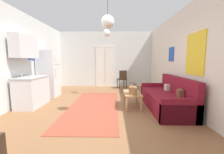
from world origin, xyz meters
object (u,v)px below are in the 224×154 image
at_px(couch, 167,99).
at_px(bamboo_vase, 134,88).
at_px(refrigerator, 49,74).
at_px(accent_chair, 122,78).
at_px(pendant_lamp_near, 108,22).
at_px(coffee_table, 132,95).
at_px(handbag, 133,90).
at_px(pendant_lamp_far, 106,33).

xyz_separation_m(couch, bamboo_vase, (-0.91, 0.22, 0.27)).
height_order(refrigerator, accent_chair, refrigerator).
relative_size(couch, pendant_lamp_near, 2.61).
bearing_deg(couch, coffee_table, 172.60).
bearing_deg(bamboo_vase, accent_chair, 94.36).
bearing_deg(couch, handbag, -175.91).
distance_m(coffee_table, pendant_lamp_near, 2.14).
xyz_separation_m(refrigerator, pendant_lamp_far, (2.21, -0.11, 1.48)).
bearing_deg(pendant_lamp_far, couch, -34.14).
height_order(coffee_table, handbag, handbag).
bearing_deg(bamboo_vase, pendant_lamp_near, -128.11).
bearing_deg(pendant_lamp_near, pendant_lamp_far, 94.04).
xyz_separation_m(handbag, refrigerator, (-3.01, 1.40, 0.33)).
relative_size(coffee_table, handbag, 2.44).
distance_m(refrigerator, pendant_lamp_near, 3.40).
xyz_separation_m(coffee_table, bamboo_vase, (0.07, 0.09, 0.18)).
relative_size(refrigerator, accent_chair, 1.95).
xyz_separation_m(coffee_table, handbag, (-0.01, -0.20, 0.18)).
relative_size(bamboo_vase, handbag, 1.30).
bearing_deg(couch, pendant_lamp_near, -156.08).
distance_m(coffee_table, pendant_lamp_far, 2.41).
xyz_separation_m(handbag, accent_chair, (-0.12, 2.97, -0.04)).
bearing_deg(pendant_lamp_far, handbag, -58.11).
height_order(accent_chair, pendant_lamp_far, pendant_lamp_far).
bearing_deg(coffee_table, couch, -7.40).
bearing_deg(accent_chair, pendant_lamp_far, 52.18).
distance_m(handbag, pendant_lamp_near, 1.91).
bearing_deg(bamboo_vase, couch, -13.47).
relative_size(bamboo_vase, pendant_lamp_near, 0.56).
height_order(bamboo_vase, accent_chair, accent_chair).
distance_m(handbag, accent_chair, 2.98).
xyz_separation_m(bamboo_vase, refrigerator, (-3.10, 1.11, 0.32)).
relative_size(bamboo_vase, pendant_lamp_far, 0.69).
height_order(coffee_table, pendant_lamp_far, pendant_lamp_far).
relative_size(handbag, pendant_lamp_near, 0.43).
bearing_deg(refrigerator, handbag, -24.88).
bearing_deg(handbag, bamboo_vase, 73.81).
height_order(couch, pendant_lamp_far, pendant_lamp_far).
bearing_deg(coffee_table, pendant_lamp_far, 126.66).
relative_size(refrigerator, pendant_lamp_far, 2.69).
bearing_deg(pendant_lamp_near, handbag, 45.02).
bearing_deg(pendant_lamp_near, accent_chair, 81.49).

